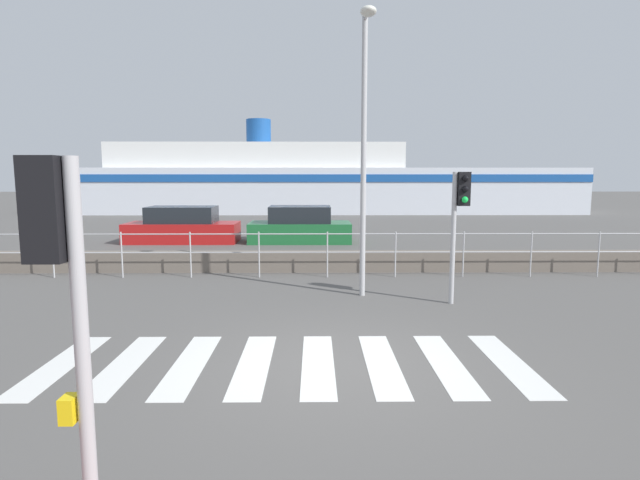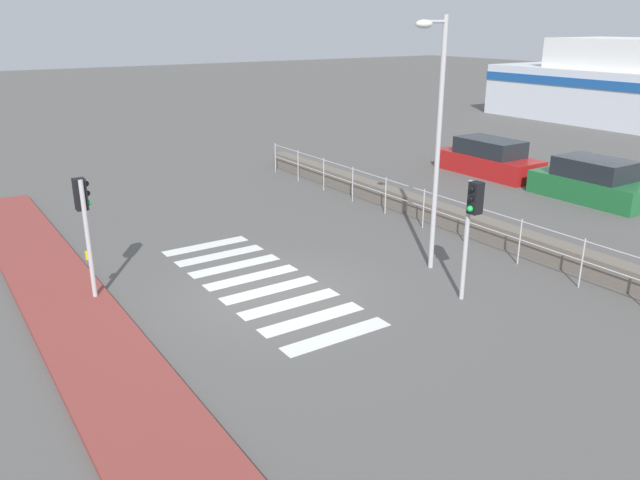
# 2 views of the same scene
# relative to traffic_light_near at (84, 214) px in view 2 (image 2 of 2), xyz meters

# --- Properties ---
(ground_plane) EXTENTS (160.00, 160.00, 0.00)m
(ground_plane) POSITION_rel_traffic_light_near_xyz_m (1.99, 3.49, -1.99)
(ground_plane) COLOR #565451
(sidewalk_brick) EXTENTS (24.00, 1.80, 0.12)m
(sidewalk_brick) POSITION_rel_traffic_light_near_xyz_m (1.99, -0.61, -1.93)
(sidewalk_brick) COLOR brown
(sidewalk_brick) RESTS_ON ground_plane
(crosswalk) EXTENTS (6.75, 2.40, 0.01)m
(crosswalk) POSITION_rel_traffic_light_near_xyz_m (1.25, 3.49, -1.98)
(crosswalk) COLOR silver
(crosswalk) RESTS_ON ground_plane
(seawall) EXTENTS (23.68, 0.55, 0.54)m
(seawall) POSITION_rel_traffic_light_near_xyz_m (1.99, 10.44, -1.72)
(seawall) COLOR #6B6056
(seawall) RESTS_ON ground_plane
(harbor_fence) EXTENTS (21.35, 0.04, 1.20)m
(harbor_fence) POSITION_rel_traffic_light_near_xyz_m (1.99, 9.57, -1.20)
(harbor_fence) COLOR #B2B2B5
(harbor_fence) RESTS_ON ground_plane
(traffic_light_near) EXTENTS (0.34, 0.32, 2.74)m
(traffic_light_near) POSITION_rel_traffic_light_near_xyz_m (0.00, 0.00, 0.00)
(traffic_light_near) COLOR #B2B2B5
(traffic_light_near) RESTS_ON ground_plane
(traffic_light_far) EXTENTS (0.34, 0.32, 2.71)m
(traffic_light_far) POSITION_rel_traffic_light_near_xyz_m (4.59, 6.82, 0.00)
(traffic_light_far) COLOR #B2B2B5
(traffic_light_far) RESTS_ON ground_plane
(streetlamp) EXTENTS (0.32, 0.91, 6.00)m
(streetlamp) POSITION_rel_traffic_light_near_xyz_m (2.71, 7.41, 1.72)
(streetlamp) COLOR #B2B2B5
(streetlamp) RESTS_ON ground_plane
(parked_car_red) EXTENTS (4.38, 1.74, 1.43)m
(parked_car_red) POSITION_rel_traffic_light_near_xyz_m (-3.61, 16.61, -1.38)
(parked_car_red) COLOR #B21919
(parked_car_red) RESTS_ON ground_plane
(parked_car_green) EXTENTS (4.03, 1.85, 1.44)m
(parked_car_green) POSITION_rel_traffic_light_near_xyz_m (1.08, 16.61, -1.37)
(parked_car_green) COLOR #1E6633
(parked_car_green) RESTS_ON ground_plane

